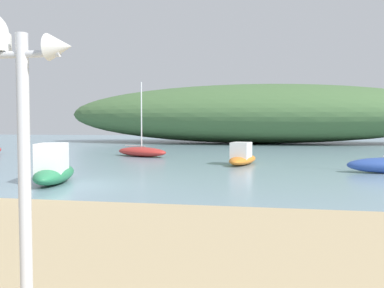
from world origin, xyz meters
The scene contains 6 objects.
ground_plane centered at (0.00, 0.00, 0.00)m, with size 120.00×120.00×0.00m, color #7A99A8.
distant_hill centered at (5.31, 32.35, 3.20)m, with size 42.10×13.41×6.40m, color #476B3D.
mast_structure centered at (3.97, -9.37, 2.68)m, with size 1.15×0.48×3.04m.
motorboat_east_reach centered at (5.31, 8.36, 0.41)m, with size 1.76×3.62×1.18m.
sailboat_far_right centered at (-1.44, 12.54, 0.33)m, with size 4.16×2.96×4.81m.
motorboat_outer_mooring centered at (-0.92, 0.41, 0.51)m, with size 1.97×3.63×1.45m.
Camera 1 is at (6.54, -13.01, 2.13)m, focal length 38.35 mm.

